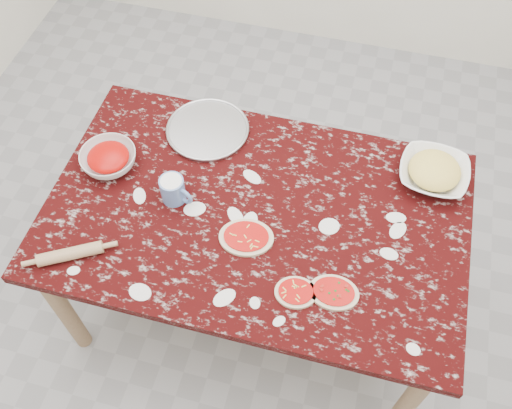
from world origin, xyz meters
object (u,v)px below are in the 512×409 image
object	(u,v)px
sauce_bowl	(109,159)
cheese_bowl	(433,173)
worktable	(256,224)
rolling_pin	(70,254)
pizza_tray	(208,130)
flour_mug	(174,190)

from	to	relation	value
sauce_bowl	cheese_bowl	size ratio (longest dim) A/B	0.83
worktable	rolling_pin	distance (m)	0.70
worktable	sauce_bowl	distance (m)	0.64
sauce_bowl	worktable	bearing A→B (deg)	-6.50
pizza_tray	sauce_bowl	size ratio (longest dim) A/B	1.52
worktable	pizza_tray	distance (m)	0.47
flour_mug	rolling_pin	world-z (taller)	flour_mug
worktable	rolling_pin	world-z (taller)	rolling_pin
cheese_bowl	rolling_pin	world-z (taller)	cheese_bowl
worktable	rolling_pin	bearing A→B (deg)	-148.82
rolling_pin	flour_mug	bearing A→B (deg)	51.08
flour_mug	sauce_bowl	bearing A→B (deg)	163.69
sauce_bowl	cheese_bowl	xyz separation A→B (m)	(1.26, 0.26, -0.00)
cheese_bowl	flour_mug	xyz separation A→B (m)	(-0.95, -0.35, 0.02)
cheese_bowl	flour_mug	distance (m)	1.01
pizza_tray	flour_mug	xyz separation A→B (m)	(-0.02, -0.36, 0.05)
worktable	flour_mug	bearing A→B (deg)	-176.64
cheese_bowl	flour_mug	size ratio (longest dim) A/B	1.96
sauce_bowl	flour_mug	xyz separation A→B (m)	(0.31, -0.09, 0.02)
pizza_tray	sauce_bowl	xyz separation A→B (m)	(-0.32, -0.27, 0.03)
worktable	sauce_bowl	size ratio (longest dim) A/B	7.16
pizza_tray	sauce_bowl	world-z (taller)	sauce_bowl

